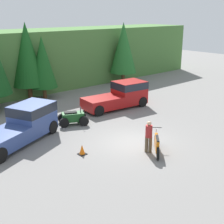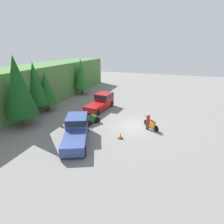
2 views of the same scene
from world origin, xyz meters
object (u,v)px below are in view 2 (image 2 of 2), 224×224
Objects in this scene: pickup_truck_second at (76,129)px; dirt_bike at (151,124)px; pickup_truck_red at (101,101)px; quad_atv at (91,119)px; rider_person at (148,121)px; traffic_cone at (120,136)px.

pickup_truck_second is 7.81m from dirt_bike.
pickup_truck_red is 5.21m from quad_atv.
quad_atv is at bearing -165.02° from pickup_truck_red.
dirt_bike is at bearing -113.39° from pickup_truck_red.
pickup_truck_red is 8.56m from dirt_bike.
pickup_truck_red is 3.11× the size of dirt_bike.
rider_person is at bearing 90.34° from dirt_bike.
traffic_cone is at bearing -92.75° from quad_atv.
traffic_cone is at bearing 97.03° from dirt_bike.
quad_atv is (-0.84, 6.65, -0.02)m from dirt_bike.
quad_atv is (3.69, 0.31, -0.57)m from pickup_truck_second.
pickup_truck_second reaches higher than quad_atv.
dirt_bike is 0.98× the size of rider_person.
traffic_cone is (1.37, -3.87, -0.78)m from pickup_truck_second.
quad_atv is 4.79m from traffic_cone.
pickup_truck_red reaches higher than dirt_bike.
rider_person is 3.22× the size of traffic_cone.
traffic_cone is at bearing -93.79° from pickup_truck_second.
pickup_truck_second reaches higher than dirt_bike.
dirt_bike is at bearing -77.79° from pickup_truck_second.
pickup_truck_second is 3.28× the size of rider_person.
pickup_truck_red reaches higher than quad_atv.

